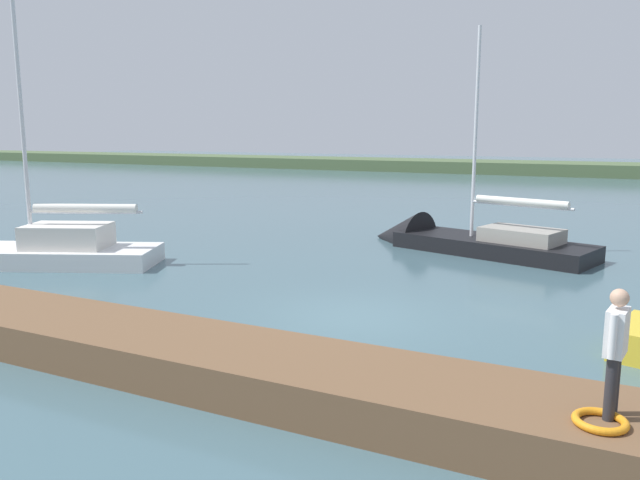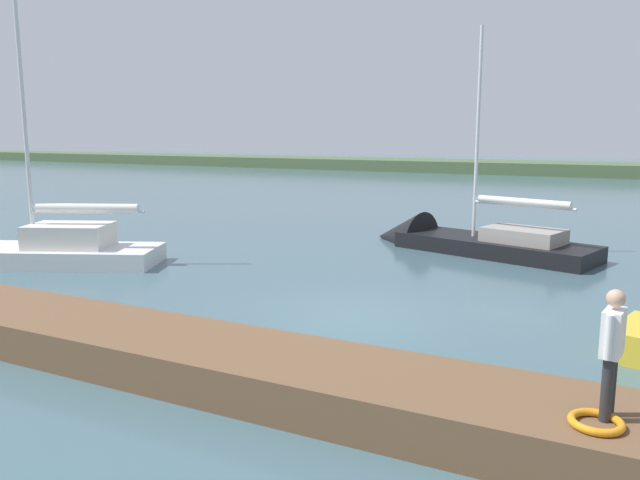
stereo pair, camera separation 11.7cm
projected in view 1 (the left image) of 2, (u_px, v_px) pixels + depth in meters
The scene contains 7 objects.
ground_plane at pixel (353, 318), 14.24m from camera, with size 200.00×200.00×0.00m, color #42606B.
far_shoreline at pixel (569, 175), 62.41m from camera, with size 180.00×8.00×2.40m, color #4C603D.
dock_pier at pixel (249, 368), 10.32m from camera, with size 25.09×2.12×0.70m, color brown.
life_ring_buoy at pixel (600, 421), 7.54m from camera, with size 0.66×0.66×0.10m, color orange.
sailboat_inner_slip at pixel (9, 258), 20.06m from camera, with size 8.58×5.41×10.40m.
sailboat_far_right at pixel (454, 245), 22.73m from camera, with size 8.76×4.59×8.84m.
person_on_dock at pixel (616, 345), 7.61m from camera, with size 0.28×0.63×1.65m.
Camera 1 is at (-5.42, 12.63, 4.20)m, focal length 34.94 mm.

